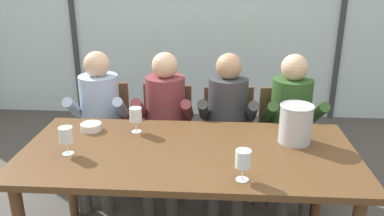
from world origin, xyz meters
name	(u,v)px	position (x,y,z in m)	size (l,w,h in m)	color
ground	(197,178)	(0.00, 1.00, 0.00)	(14.00, 14.00, 0.00)	#4C4742
window_glass_panel	(205,14)	(0.00, 2.68, 1.30)	(7.27, 0.03, 2.60)	silver
window_mullion_left	(72,13)	(-1.64, 2.66, 1.30)	(0.06, 0.06, 2.60)	#38383D
window_mullion_right	(343,15)	(1.64, 2.66, 1.30)	(0.06, 0.06, 2.60)	#38383D
hillside_vineyard	(211,8)	(0.00, 6.36, 0.99)	(13.27, 2.40, 1.98)	#477A38
dining_table	(188,161)	(0.00, 0.00, 0.70)	(2.07, 0.96, 0.78)	brown
chair_near_curtain	(105,127)	(-0.81, 0.92, 0.52)	(0.49, 0.49, 0.89)	brown
chair_left_of_center	(165,129)	(-0.27, 0.91, 0.52)	(0.48, 0.48, 0.89)	brown
chair_center	(229,132)	(0.28, 0.88, 0.52)	(0.47, 0.47, 0.89)	brown
chair_right_of_center	(285,133)	(0.75, 0.90, 0.52)	(0.49, 0.49, 0.89)	brown
person_pale_blue_shirt	(99,115)	(-0.79, 0.75, 0.70)	(0.49, 0.63, 1.21)	#9EB2D1
person_maroon_top	(165,117)	(-0.25, 0.75, 0.70)	(0.46, 0.61, 1.21)	brown
person_charcoal_jacket	(227,119)	(0.26, 0.75, 0.70)	(0.47, 0.62, 1.21)	#38383D
person_olive_shirt	(292,120)	(0.77, 0.75, 0.70)	(0.47, 0.62, 1.21)	#2D5123
ice_bucket_primary	(296,123)	(0.68, 0.17, 0.91)	(0.22, 0.22, 0.25)	#B7B7BC
tasting_bowl	(91,127)	(-0.69, 0.27, 0.80)	(0.14, 0.14, 0.05)	silver
wine_glass_by_left_taster	(243,160)	(0.31, -0.34, 0.90)	(0.08, 0.08, 0.17)	silver
wine_glass_near_bucket	(66,136)	(-0.72, -0.10, 0.90)	(0.08, 0.08, 0.17)	silver
wine_glass_center_pour	(136,116)	(-0.38, 0.26, 0.90)	(0.08, 0.08, 0.17)	silver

